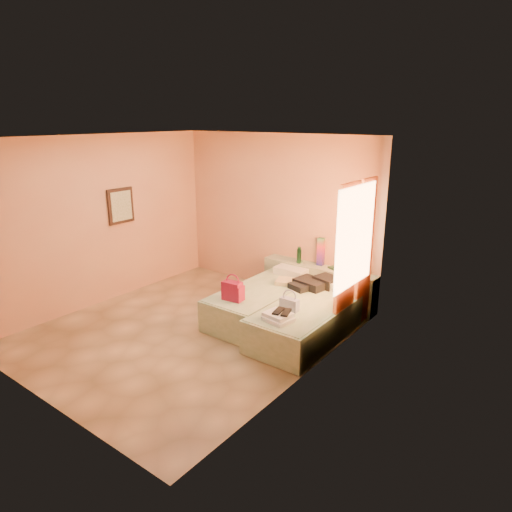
% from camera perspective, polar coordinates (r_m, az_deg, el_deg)
% --- Properties ---
extents(ground, '(4.50, 4.50, 0.00)m').
position_cam_1_polar(ground, '(6.98, -8.22, -9.18)').
color(ground, tan).
rests_on(ground, ground).
extents(room_walls, '(4.02, 4.51, 2.81)m').
position_cam_1_polar(room_walls, '(6.66, -4.15, 5.96)').
color(room_walls, tan).
rests_on(room_walls, ground).
extents(headboard_ledge, '(2.05, 0.30, 0.65)m').
position_cam_1_polar(headboard_ledge, '(7.85, 7.77, -3.53)').
color(headboard_ledge, '#ABBC9A').
rests_on(headboard_ledge, ground).
extents(bed_left, '(0.91, 2.01, 0.50)m').
position_cam_1_polar(bed_left, '(7.24, 1.01, -5.83)').
color(bed_left, '#B4CAA2').
rests_on(bed_left, ground).
extents(bed_right, '(0.91, 2.01, 0.50)m').
position_cam_1_polar(bed_right, '(6.68, 6.57, -7.99)').
color(bed_right, '#B4CAA2').
rests_on(bed_right, ground).
extents(water_bottle, '(0.09, 0.09, 0.27)m').
position_cam_1_polar(water_bottle, '(7.83, 5.40, 0.08)').
color(water_bottle, '#163E25').
rests_on(water_bottle, headboard_ledge).
extents(rainbow_box, '(0.12, 0.12, 0.47)m').
position_cam_1_polar(rainbow_box, '(7.75, 8.11, 0.54)').
color(rainbow_box, maroon).
rests_on(rainbow_box, headboard_ledge).
extents(small_dish, '(0.12, 0.12, 0.03)m').
position_cam_1_polar(small_dish, '(7.90, 5.47, -0.71)').
color(small_dish, '#488464').
rests_on(small_dish, headboard_ledge).
extents(green_book, '(0.21, 0.18, 0.03)m').
position_cam_1_polar(green_book, '(7.65, 9.71, -1.48)').
color(green_book, '#2A4F34').
rests_on(green_book, headboard_ledge).
extents(flower_vase, '(0.24, 0.24, 0.23)m').
position_cam_1_polar(flower_vase, '(7.42, 13.01, -1.44)').
color(flower_vase, silver).
rests_on(flower_vase, headboard_ledge).
extents(magenta_handbag, '(0.32, 0.20, 0.28)m').
position_cam_1_polar(magenta_handbag, '(6.64, -2.89, -4.35)').
color(magenta_handbag, maroon).
rests_on(magenta_handbag, bed_left).
extents(khaki_garment, '(0.46, 0.41, 0.06)m').
position_cam_1_polar(khaki_garment, '(7.32, 4.06, -3.23)').
color(khaki_garment, tan).
rests_on(khaki_garment, bed_left).
extents(clothes_pile, '(0.64, 0.64, 0.16)m').
position_cam_1_polar(clothes_pile, '(7.17, 7.24, -3.36)').
color(clothes_pile, black).
rests_on(clothes_pile, bed_right).
extents(blue_handbag, '(0.27, 0.12, 0.17)m').
position_cam_1_polar(blue_handbag, '(6.34, 4.20, -6.03)').
color(blue_handbag, '#384687').
rests_on(blue_handbag, bed_right).
extents(towel_stack, '(0.39, 0.35, 0.10)m').
position_cam_1_polar(towel_stack, '(6.02, 2.81, -7.65)').
color(towel_stack, white).
rests_on(towel_stack, bed_right).
extents(sandal_pair, '(0.23, 0.27, 0.02)m').
position_cam_1_polar(sandal_pair, '(6.02, 3.24, -6.99)').
color(sandal_pair, black).
rests_on(sandal_pair, towel_stack).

